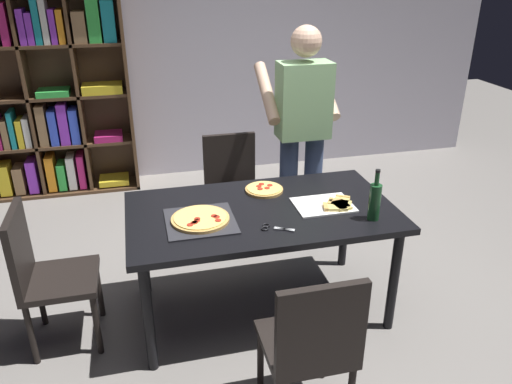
# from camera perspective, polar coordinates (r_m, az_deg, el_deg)

# --- Properties ---
(ground_plane) EXTENTS (12.00, 12.00, 0.00)m
(ground_plane) POSITION_cam_1_polar(r_m,az_deg,el_deg) (3.50, 0.60, -13.01)
(ground_plane) COLOR gray
(back_wall) EXTENTS (6.40, 0.10, 2.80)m
(back_wall) POSITION_cam_1_polar(r_m,az_deg,el_deg) (5.37, -6.54, 16.68)
(back_wall) COLOR #BCB7C6
(back_wall) RESTS_ON ground_plane
(dining_table) EXTENTS (1.65, 0.92, 0.75)m
(dining_table) POSITION_cam_1_polar(r_m,az_deg,el_deg) (3.13, 0.66, -3.18)
(dining_table) COLOR black
(dining_table) RESTS_ON ground_plane
(chair_near_camera) EXTENTS (0.42, 0.42, 0.90)m
(chair_near_camera) POSITION_cam_1_polar(r_m,az_deg,el_deg) (2.48, 6.35, -16.61)
(chair_near_camera) COLOR black
(chair_near_camera) RESTS_ON ground_plane
(chair_far_side) EXTENTS (0.42, 0.42, 0.90)m
(chair_far_side) POSITION_cam_1_polar(r_m,az_deg,el_deg) (4.03, -2.71, 0.89)
(chair_far_side) COLOR black
(chair_far_side) RESTS_ON ground_plane
(chair_left_end) EXTENTS (0.42, 0.42, 0.90)m
(chair_left_end) POSITION_cam_1_polar(r_m,az_deg,el_deg) (3.19, -23.00, -8.17)
(chair_left_end) COLOR black
(chair_left_end) RESTS_ON ground_plane
(bookshelf) EXTENTS (1.40, 0.35, 1.95)m
(bookshelf) POSITION_cam_1_polar(r_m,az_deg,el_deg) (5.24, -22.08, 10.00)
(bookshelf) COLOR #513823
(bookshelf) RESTS_ON ground_plane
(person_serving_pizza) EXTENTS (0.55, 0.54, 1.75)m
(person_serving_pizza) POSITION_cam_1_polar(r_m,az_deg,el_deg) (3.78, 5.25, 7.06)
(person_serving_pizza) COLOR #38476B
(person_serving_pizza) RESTS_ON ground_plane
(pepperoni_pizza_on_tray) EXTENTS (0.40, 0.40, 0.04)m
(pepperoni_pizza_on_tray) POSITION_cam_1_polar(r_m,az_deg,el_deg) (2.96, -6.34, -3.13)
(pepperoni_pizza_on_tray) COLOR #2D2D33
(pepperoni_pizza_on_tray) RESTS_ON dining_table
(pizza_slices_on_towel) EXTENTS (0.37, 0.28, 0.03)m
(pizza_slices_on_towel) POSITION_cam_1_polar(r_m,az_deg,el_deg) (3.16, 8.52, -1.39)
(pizza_slices_on_towel) COLOR white
(pizza_slices_on_towel) RESTS_ON dining_table
(wine_bottle) EXTENTS (0.07, 0.07, 0.32)m
(wine_bottle) POSITION_cam_1_polar(r_m,az_deg,el_deg) (3.01, 13.34, -0.98)
(wine_bottle) COLOR #194723
(wine_bottle) RESTS_ON dining_table
(kitchen_scissors) EXTENTS (0.19, 0.14, 0.01)m
(kitchen_scissors) POSITION_cam_1_polar(r_m,az_deg,el_deg) (2.88, 1.85, -4.08)
(kitchen_scissors) COLOR silver
(kitchen_scissors) RESTS_ON dining_table
(second_pizza_plain) EXTENTS (0.25, 0.25, 0.03)m
(second_pizza_plain) POSITION_cam_1_polar(r_m,az_deg,el_deg) (3.33, 0.93, 0.30)
(second_pizza_plain) COLOR tan
(second_pizza_plain) RESTS_ON dining_table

